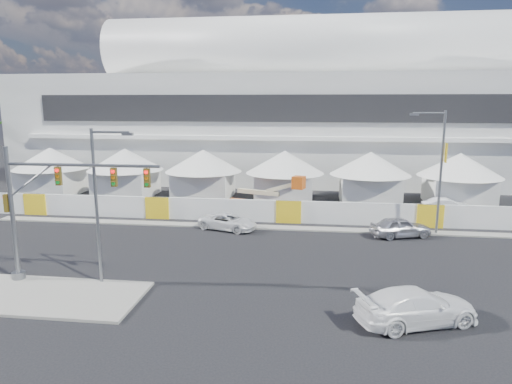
# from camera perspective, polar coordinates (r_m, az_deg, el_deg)

# --- Properties ---
(ground) EXTENTS (160.00, 160.00, 0.00)m
(ground) POSITION_cam_1_polar(r_m,az_deg,el_deg) (28.05, -10.29, -10.99)
(ground) COLOR black
(ground) RESTS_ON ground
(median_island) EXTENTS (10.00, 5.00, 0.15)m
(median_island) POSITION_cam_1_polar(r_m,az_deg,el_deg) (27.92, -24.31, -11.78)
(median_island) COLOR gray
(median_island) RESTS_ON ground
(far_curb) EXTENTS (80.00, 1.20, 0.12)m
(far_curb) POSITION_cam_1_polar(r_m,az_deg,el_deg) (40.42, 24.21, -4.81)
(far_curb) COLOR gray
(far_curb) RESTS_ON ground
(stadium) EXTENTS (80.00, 24.80, 21.98)m
(stadium) POSITION_cam_1_polar(r_m,az_deg,el_deg) (66.22, 7.96, 10.13)
(stadium) COLOR silver
(stadium) RESTS_ON ground
(tent_row) EXTENTS (53.40, 8.40, 5.40)m
(tent_row) POSITION_cam_1_polar(r_m,az_deg,el_deg) (49.85, -1.55, 2.67)
(tent_row) COLOR white
(tent_row) RESTS_ON ground
(hoarding_fence) EXTENTS (70.00, 0.25, 2.00)m
(hoarding_fence) POSITION_cam_1_polar(r_m,az_deg,el_deg) (40.40, 4.10, -2.47)
(hoarding_fence) COLOR white
(hoarding_fence) RESTS_ON ground
(sedan_silver) EXTENTS (3.19, 5.06, 1.61)m
(sedan_silver) POSITION_cam_1_polar(r_m,az_deg,el_deg) (37.90, 17.61, -4.20)
(sedan_silver) COLOR #B9B9BF
(sedan_silver) RESTS_ON ground
(pickup_curb) EXTENTS (3.64, 5.35, 1.36)m
(pickup_curb) POSITION_cam_1_polar(r_m,az_deg,el_deg) (38.31, -3.53, -3.71)
(pickup_curb) COLOR white
(pickup_curb) RESTS_ON ground
(pickup_near) EXTENTS (4.38, 6.44, 1.73)m
(pickup_near) POSITION_cam_1_polar(r_m,az_deg,el_deg) (23.82, 19.41, -13.33)
(pickup_near) COLOR white
(pickup_near) RESTS_ON ground
(lot_car_a) EXTENTS (1.69, 4.55, 1.49)m
(lot_car_a) POSITION_cam_1_polar(r_m,az_deg,el_deg) (47.21, 22.74, -1.65)
(lot_car_a) COLOR white
(lot_car_a) RESTS_ON ground
(traffic_mast) EXTENTS (9.42, 0.77, 7.89)m
(traffic_mast) POSITION_cam_1_polar(r_m,az_deg,el_deg) (28.95, -25.20, -1.93)
(traffic_mast) COLOR slate
(traffic_mast) RESTS_ON median_island
(streetlight_median) EXTENTS (2.47, 0.25, 8.93)m
(streetlight_median) POSITION_cam_1_polar(r_m,az_deg,el_deg) (27.26, -18.96, -0.48)
(streetlight_median) COLOR slate
(streetlight_median) RESTS_ON median_island
(streetlight_curb) EXTENTS (2.93, 0.66, 9.89)m
(streetlight_curb) POSITION_cam_1_polar(r_m,az_deg,el_deg) (38.75, 21.85, 3.30)
(streetlight_curb) COLOR slate
(streetlight_curb) RESTS_ON ground
(boom_lift) EXTENTS (8.18, 2.99, 4.02)m
(boom_lift) POSITION_cam_1_polar(r_m,az_deg,el_deg) (43.37, -0.31, -1.39)
(boom_lift) COLOR #BF4F12
(boom_lift) RESTS_ON ground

